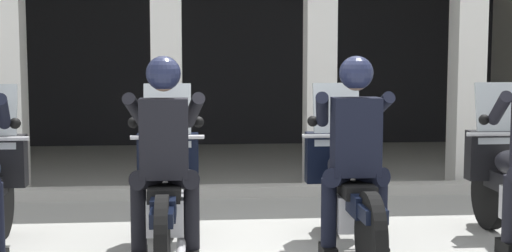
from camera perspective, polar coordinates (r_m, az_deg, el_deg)
name	(u,v)px	position (r m, az deg, el deg)	size (l,w,h in m)	color
ground_plane	(237,189)	(8.60, -1.52, -4.96)	(80.00, 80.00, 0.00)	#999993
station_building	(233,21)	(10.88, -1.85, 8.28)	(10.08, 4.80, 3.28)	black
kerb_strip	(247,191)	(8.15, -0.69, -5.14)	(9.58, 0.24, 0.12)	#B7B5AD
motorcycle_center_left	(167,192)	(5.82, -7.05, -5.21)	(0.62, 2.04, 1.35)	black
police_officer_center_left	(164,142)	(5.48, -7.23, -1.28)	(0.63, 0.61, 1.58)	black
motorcycle_center_right	(346,190)	(5.93, 7.14, -5.00)	(0.62, 2.04, 1.35)	black
police_officer_center_right	(355,140)	(5.59, 7.79, -1.14)	(0.63, 0.61, 1.58)	black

